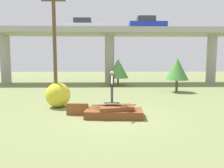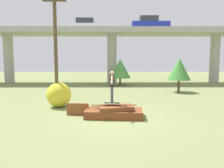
{
  "view_description": "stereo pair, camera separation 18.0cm",
  "coord_description": "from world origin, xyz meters",
  "px_view_note": "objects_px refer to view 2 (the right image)",
  "views": [
    {
      "loc": [
        -0.33,
        -10.12,
        2.7
      ],
      "look_at": [
        -0.09,
        0.0,
        1.58
      ],
      "focal_mm": 35.0,
      "sensor_mm": 36.0,
      "label": 1
    },
    {
      "loc": [
        -0.15,
        -10.12,
        2.7
      ],
      "look_at": [
        -0.09,
        0.0,
        1.58
      ],
      "focal_mm": 35.0,
      "sensor_mm": 36.0,
      "label": 2
    }
  ],
  "objects_px": {
    "skateboard": "(112,103)",
    "car_on_overpass_mid": "(150,24)",
    "tree_behind_right": "(179,69)",
    "bush_yellow_flowering": "(59,95)",
    "car_on_overpass_left": "(87,25)",
    "utility_pole": "(56,47)",
    "skater": "(112,85)",
    "tree_behind_left": "(120,68)"
  },
  "relations": [
    {
      "from": "skater",
      "to": "bush_yellow_flowering",
      "type": "xyz_separation_m",
      "value": [
        -3.04,
        2.26,
        -0.84
      ]
    },
    {
      "from": "skateboard",
      "to": "car_on_overpass_mid",
      "type": "distance_m",
      "value": 17.37
    },
    {
      "from": "skater",
      "to": "car_on_overpass_left",
      "type": "xyz_separation_m",
      "value": [
        -2.91,
        16.24,
        5.2
      ]
    },
    {
      "from": "car_on_overpass_mid",
      "to": "bush_yellow_flowering",
      "type": "bearing_deg",
      "value": -119.29
    },
    {
      "from": "utility_pole",
      "to": "car_on_overpass_mid",
      "type": "bearing_deg",
      "value": 60.5
    },
    {
      "from": "car_on_overpass_mid",
      "to": "bush_yellow_flowering",
      "type": "relative_size",
      "value": 3.01
    },
    {
      "from": "car_on_overpass_mid",
      "to": "utility_pole",
      "type": "bearing_deg",
      "value": -119.5
    },
    {
      "from": "tree_behind_right",
      "to": "bush_yellow_flowering",
      "type": "xyz_separation_m",
      "value": [
        -8.67,
        -5.7,
        -1.23
      ]
    },
    {
      "from": "tree_behind_right",
      "to": "utility_pole",
      "type": "bearing_deg",
      "value": -146.68
    },
    {
      "from": "skater",
      "to": "tree_behind_left",
      "type": "distance_m",
      "value": 12.88
    },
    {
      "from": "skateboard",
      "to": "bush_yellow_flowering",
      "type": "relative_size",
      "value": 0.56
    },
    {
      "from": "tree_behind_right",
      "to": "skater",
      "type": "bearing_deg",
      "value": -125.26
    },
    {
      "from": "skateboard",
      "to": "tree_behind_left",
      "type": "bearing_deg",
      "value": 85.82
    },
    {
      "from": "skateboard",
      "to": "skater",
      "type": "height_order",
      "value": "skater"
    },
    {
      "from": "skateboard",
      "to": "tree_behind_left",
      "type": "xyz_separation_m",
      "value": [
        0.94,
        12.84,
        1.13
      ]
    },
    {
      "from": "skateboard",
      "to": "car_on_overpass_left",
      "type": "distance_m",
      "value": 17.58
    },
    {
      "from": "skater",
      "to": "tree_behind_right",
      "type": "distance_m",
      "value": 9.76
    },
    {
      "from": "skateboard",
      "to": "car_on_overpass_mid",
      "type": "relative_size",
      "value": 0.19
    },
    {
      "from": "skateboard",
      "to": "car_on_overpass_mid",
      "type": "xyz_separation_m",
      "value": [
        4.46,
        15.62,
        6.14
      ]
    },
    {
      "from": "skater",
      "to": "utility_pole",
      "type": "bearing_deg",
      "value": 144.84
    },
    {
      "from": "car_on_overpass_left",
      "to": "bush_yellow_flowering",
      "type": "relative_size",
      "value": 2.95
    },
    {
      "from": "skateboard",
      "to": "bush_yellow_flowering",
      "type": "height_order",
      "value": "bush_yellow_flowering"
    },
    {
      "from": "car_on_overpass_mid",
      "to": "tree_behind_right",
      "type": "relative_size",
      "value": 1.49
    },
    {
      "from": "car_on_overpass_left",
      "to": "bush_yellow_flowering",
      "type": "bearing_deg",
      "value": -90.51
    },
    {
      "from": "car_on_overpass_left",
      "to": "utility_pole",
      "type": "bearing_deg",
      "value": -90.9
    },
    {
      "from": "car_on_overpass_mid",
      "to": "tree_behind_left",
      "type": "relative_size",
      "value": 1.52
    },
    {
      "from": "skater",
      "to": "bush_yellow_flowering",
      "type": "distance_m",
      "value": 3.88
    },
    {
      "from": "car_on_overpass_left",
      "to": "tree_behind_right",
      "type": "height_order",
      "value": "car_on_overpass_left"
    },
    {
      "from": "skateboard",
      "to": "tree_behind_left",
      "type": "distance_m",
      "value": 12.93
    },
    {
      "from": "skateboard",
      "to": "tree_behind_right",
      "type": "xyz_separation_m",
      "value": [
        5.63,
        7.97,
        1.26
      ]
    },
    {
      "from": "skateboard",
      "to": "utility_pole",
      "type": "relative_size",
      "value": 0.12
    },
    {
      "from": "skateboard",
      "to": "bush_yellow_flowering",
      "type": "xyz_separation_m",
      "value": [
        -3.04,
        2.26,
        0.03
      ]
    },
    {
      "from": "utility_pole",
      "to": "tree_behind_right",
      "type": "height_order",
      "value": "utility_pole"
    },
    {
      "from": "car_on_overpass_left",
      "to": "car_on_overpass_mid",
      "type": "xyz_separation_m",
      "value": [
        7.37,
        -0.62,
        0.07
      ]
    },
    {
      "from": "car_on_overpass_left",
      "to": "skateboard",
      "type": "bearing_deg",
      "value": -79.84
    },
    {
      "from": "skater",
      "to": "tree_behind_left",
      "type": "xyz_separation_m",
      "value": [
        0.94,
        12.84,
        0.25
      ]
    },
    {
      "from": "skater",
      "to": "bush_yellow_flowering",
      "type": "relative_size",
      "value": 1.06
    },
    {
      "from": "tree_behind_left",
      "to": "utility_pole",
      "type": "bearing_deg",
      "value": -110.94
    },
    {
      "from": "car_on_overpass_left",
      "to": "tree_behind_right",
      "type": "bearing_deg",
      "value": -44.08
    },
    {
      "from": "skateboard",
      "to": "car_on_overpass_left",
      "type": "height_order",
      "value": "car_on_overpass_left"
    },
    {
      "from": "car_on_overpass_mid",
      "to": "bush_yellow_flowering",
      "type": "distance_m",
      "value": 16.49
    },
    {
      "from": "tree_behind_right",
      "to": "bush_yellow_flowering",
      "type": "bearing_deg",
      "value": -146.66
    }
  ]
}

